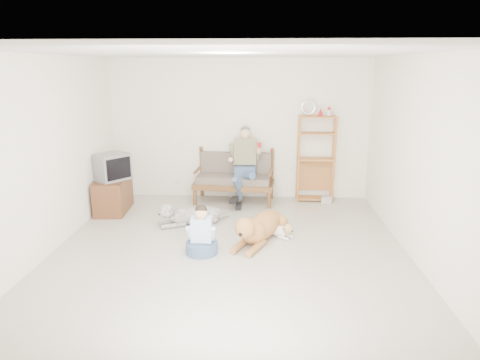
# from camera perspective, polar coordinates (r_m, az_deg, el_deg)

# --- Properties ---
(floor) EXTENTS (5.50, 5.50, 0.00)m
(floor) POSITION_cam_1_polar(r_m,az_deg,el_deg) (6.09, -1.44, -9.72)
(floor) COLOR beige
(floor) RESTS_ON ground
(ceiling) EXTENTS (5.50, 5.50, 0.00)m
(ceiling) POSITION_cam_1_polar(r_m,az_deg,el_deg) (5.54, -1.63, 16.60)
(ceiling) COLOR silver
(ceiling) RESTS_ON ground
(wall_back) EXTENTS (5.00, 0.00, 5.00)m
(wall_back) POSITION_cam_1_polar(r_m,az_deg,el_deg) (8.37, -0.07, 6.74)
(wall_back) COLOR white
(wall_back) RESTS_ON ground
(wall_front) EXTENTS (5.00, 0.00, 5.00)m
(wall_front) POSITION_cam_1_polar(r_m,az_deg,el_deg) (3.04, -5.54, -8.06)
(wall_front) COLOR white
(wall_front) RESTS_ON ground
(wall_left) EXTENTS (0.00, 5.50, 5.50)m
(wall_left) POSITION_cam_1_polar(r_m,az_deg,el_deg) (6.36, -24.62, 2.79)
(wall_left) COLOR white
(wall_left) RESTS_ON ground
(wall_right) EXTENTS (0.00, 5.50, 5.50)m
(wall_right) POSITION_cam_1_polar(r_m,az_deg,el_deg) (6.01, 22.99, 2.33)
(wall_right) COLOR white
(wall_right) RESTS_ON ground
(loveseat) EXTENTS (1.56, 0.83, 0.95)m
(loveseat) POSITION_cam_1_polar(r_m,az_deg,el_deg) (8.23, -0.79, 0.47)
(loveseat) COLOR brown
(loveseat) RESTS_ON ground
(man) EXTENTS (0.55, 0.79, 1.28)m
(man) POSITION_cam_1_polar(r_m,az_deg,el_deg) (7.98, 0.45, 1.36)
(man) COLOR #465B80
(man) RESTS_ON loveseat
(etagere) EXTENTS (0.73, 0.32, 1.94)m
(etagere) POSITION_cam_1_polar(r_m,az_deg,el_deg) (8.31, 10.07, 2.93)
(etagere) COLOR #C2763D
(etagere) RESTS_ON ground
(book_stack) EXTENTS (0.22, 0.18, 0.12)m
(book_stack) POSITION_cam_1_polar(r_m,az_deg,el_deg) (8.38, 11.49, -2.58)
(book_stack) COLOR beige
(book_stack) RESTS_ON ground
(tv_stand) EXTENTS (0.56, 0.93, 0.60)m
(tv_stand) POSITION_cam_1_polar(r_m,az_deg,el_deg) (8.02, -16.58, -1.93)
(tv_stand) COLOR brown
(tv_stand) RESTS_ON ground
(crt_tv) EXTENTS (0.69, 0.71, 0.46)m
(crt_tv) POSITION_cam_1_polar(r_m,az_deg,el_deg) (7.84, -16.75, 1.69)
(crt_tv) COLOR slate
(crt_tv) RESTS_ON tv_stand
(wall_outlet) EXTENTS (0.12, 0.02, 0.08)m
(wall_outlet) POSITION_cam_1_polar(r_m,az_deg,el_deg) (8.72, -8.31, -0.14)
(wall_outlet) COLOR silver
(wall_outlet) RESTS_ON ground
(golden_retriever) EXTENTS (0.84, 1.59, 0.51)m
(golden_retriever) POSITION_cam_1_polar(r_m,az_deg,el_deg) (6.45, 2.59, -6.30)
(golden_retriever) COLOR #B97E40
(golden_retriever) RESTS_ON ground
(shaggy_dog) EXTENTS (1.20, 0.68, 0.39)m
(shaggy_dog) POSITION_cam_1_polar(r_m,az_deg,el_deg) (7.16, -6.79, -4.63)
(shaggy_dog) COLOR white
(shaggy_dog) RESTS_ON ground
(terrier) EXTENTS (0.54, 0.48, 0.25)m
(terrier) POSITION_cam_1_polar(r_m,az_deg,el_deg) (6.64, 5.31, -6.65)
(terrier) COLOR white
(terrier) RESTS_ON ground
(child) EXTENTS (0.45, 0.45, 0.71)m
(child) POSITION_cam_1_polar(r_m,az_deg,el_deg) (6.02, -5.14, -7.43)
(child) COLOR #465B80
(child) RESTS_ON ground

